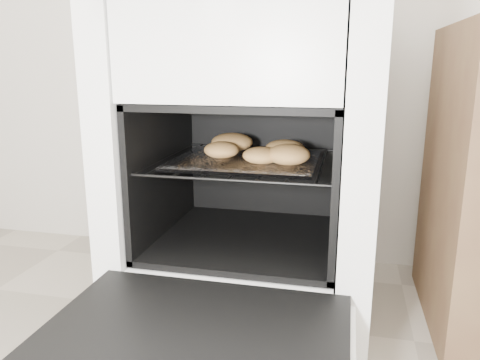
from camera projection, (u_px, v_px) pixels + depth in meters
The scene contains 5 objects.
stove at pixel (253, 148), 1.34m from camera, with size 0.67×0.75×1.03m.
oven_door at pixel (191, 345), 0.88m from camera, with size 0.60×0.47×0.04m.
oven_rack at pixel (247, 161), 1.28m from camera, with size 0.49×0.47×0.01m.
foil_sheet at pixel (246, 160), 1.26m from camera, with size 0.38×0.34×0.01m, color white.
baked_rolls at pixel (257, 149), 1.27m from camera, with size 0.33×0.30×0.05m.
Camera 1 is at (0.13, -0.17, 0.74)m, focal length 35.00 mm.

